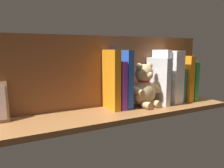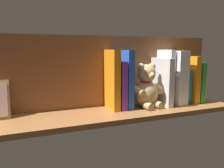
{
  "view_description": "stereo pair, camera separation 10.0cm",
  "coord_description": "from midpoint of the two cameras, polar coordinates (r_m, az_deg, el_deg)",
  "views": [
    {
      "loc": [
        46.81,
        86.74,
        27.26
      ],
      "look_at": [
        0.0,
        0.0,
        12.08
      ],
      "focal_mm": 36.92,
      "sensor_mm": 36.0,
      "label": 1
    },
    {
      "loc": [
        37.81,
        91.02,
        27.26
      ],
      "look_at": [
        0.0,
        0.0,
        12.08
      ],
      "focal_mm": 36.92,
      "sensor_mm": 36.0,
      "label": 2
    }
  ],
  "objects": [
    {
      "name": "book_3",
      "position": [
        1.25,
        18.95,
        -0.4
      ],
      "size": [
        2.98,
        12.66,
        16.75
      ],
      "primitive_type": "cube",
      "color": "teal",
      "rests_on": "ground_plane"
    },
    {
      "name": "book_5",
      "position": [
        1.15,
        14.64,
        0.56
      ],
      "size": [
        2.73,
        15.82,
        22.79
      ],
      "primitive_type": "cube",
      "color": "silver",
      "rests_on": "ground_plane"
    },
    {
      "name": "book_7",
      "position": [
        1.05,
        4.54,
        -0.25
      ],
      "size": [
        2.48,
        12.58,
        21.72
      ],
      "primitive_type": "cube",
      "color": "purple",
      "rests_on": "ground_plane"
    },
    {
      "name": "book_4",
      "position": [
        1.18,
        15.44,
        1.71
      ],
      "size": [
        2.53,
        12.17,
        26.75
      ],
      "primitive_type": "cube",
      "color": "silver",
      "rests_on": "ground_plane"
    },
    {
      "name": "dictionary_thick_white",
      "position": [
        1.2,
        17.61,
        1.59
      ],
      "size": [
        5.62,
        14.64,
        26.21
      ],
      "primitive_type": "cube",
      "color": "white",
      "rests_on": "ground_plane"
    },
    {
      "name": "book_2",
      "position": [
        1.26,
        20.57,
        1.16
      ],
      "size": [
        3.04,
        14.55,
        23.52
      ],
      "primitive_type": "cube",
      "color": "orange",
      "rests_on": "ground_plane"
    },
    {
      "name": "book_6",
      "position": [
        1.07,
        6.1,
        1.18
      ],
      "size": [
        2.86,
        12.01,
        26.62
      ],
      "primitive_type": "cube",
      "color": "blue",
      "rests_on": "ground_plane"
    },
    {
      "name": "book_8",
      "position": [
        1.03,
        2.8,
        1.04
      ],
      "size": [
        3.09,
        12.3,
        26.82
      ],
      "primitive_type": "cube",
      "color": "orange",
      "rests_on": "ground_plane"
    },
    {
      "name": "book_1",
      "position": [
        1.29,
        21.67,
        0.53
      ],
      "size": [
        2.72,
        14.62,
        20.42
      ],
      "primitive_type": "cube",
      "rotation": [
        0.0,
        -0.01,
        0.0
      ],
      "color": "green",
      "rests_on": "ground_plane"
    },
    {
      "name": "ground_plane",
      "position": [
        1.02,
        2.81,
        -7.33
      ],
      "size": [
        117.61,
        26.32,
        2.2
      ],
      "primitive_type": "cube",
      "color": "brown"
    },
    {
      "name": "book_0",
      "position": [
        1.33,
        22.24,
        0.16
      ],
      "size": [
        2.91,
        11.52,
        17.88
      ],
      "primitive_type": "cube",
      "color": "yellow",
      "rests_on": "ground_plane"
    },
    {
      "name": "teddy_bear",
      "position": [
        1.1,
        11.15,
        -0.94
      ],
      "size": [
        16.67,
        14.12,
        20.67
      ],
      "rotation": [
        0.0,
        0.0,
        0.11
      ],
      "color": "tan",
      "rests_on": "ground_plane"
    },
    {
      "name": "shelf_back_panel",
      "position": [
        1.09,
        0.42,
        3.14
      ],
      "size": [
        117.61,
        1.5,
        33.2
      ],
      "primitive_type": "cube",
      "color": "brown",
      "rests_on": "ground_plane"
    }
  ]
}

